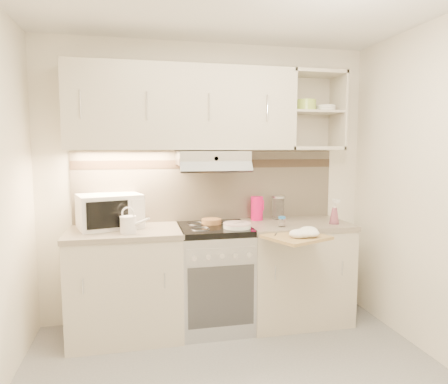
% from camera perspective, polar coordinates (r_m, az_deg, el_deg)
% --- Properties ---
extents(room_shell, '(3.04, 2.84, 2.52)m').
position_cam_1_polar(room_shell, '(2.66, 1.61, 7.61)').
color(room_shell, white).
rests_on(room_shell, ground).
extents(base_cabinet_left, '(0.90, 0.60, 0.86)m').
position_cam_1_polar(base_cabinet_left, '(3.51, -13.82, -12.79)').
color(base_cabinet_left, beige).
rests_on(base_cabinet_left, ground).
extents(worktop_left, '(0.92, 0.62, 0.04)m').
position_cam_1_polar(worktop_left, '(3.39, -14.02, -5.57)').
color(worktop_left, gray).
rests_on(worktop_left, base_cabinet_left).
extents(base_cabinet_right, '(0.90, 0.60, 0.86)m').
position_cam_1_polar(base_cabinet_right, '(3.77, 10.13, -11.35)').
color(base_cabinet_right, beige).
rests_on(base_cabinet_right, ground).
extents(worktop_right, '(0.92, 0.62, 0.04)m').
position_cam_1_polar(worktop_right, '(3.66, 10.27, -4.61)').
color(worktop_right, gray).
rests_on(worktop_right, base_cabinet_right).
extents(electric_range, '(0.60, 0.60, 0.90)m').
position_cam_1_polar(electric_range, '(3.55, -1.38, -11.98)').
color(electric_range, '#B7B7BC').
rests_on(electric_range, ground).
extents(microwave, '(0.58, 0.49, 0.28)m').
position_cam_1_polar(microwave, '(3.48, -16.04, -2.62)').
color(microwave, silver).
rests_on(microwave, worktop_left).
extents(watering_can, '(0.24, 0.14, 0.21)m').
position_cam_1_polar(watering_can, '(3.22, -13.39, -4.43)').
color(watering_can, silver).
rests_on(watering_can, worktop_left).
extents(plate_stack, '(0.23, 0.23, 0.05)m').
position_cam_1_polar(plate_stack, '(3.35, 1.88, -4.78)').
color(plate_stack, white).
rests_on(plate_stack, electric_range).
extents(bread_loaf, '(0.17, 0.17, 0.04)m').
position_cam_1_polar(bread_loaf, '(3.53, -1.80, -4.21)').
color(bread_loaf, '#94613D').
rests_on(bread_loaf, electric_range).
extents(pink_pitcher, '(0.12, 0.11, 0.22)m').
position_cam_1_polar(pink_pitcher, '(3.71, 4.74, -2.32)').
color(pink_pitcher, '#E1095C').
rests_on(pink_pitcher, worktop_right).
extents(glass_jar, '(0.12, 0.12, 0.22)m').
position_cam_1_polar(glass_jar, '(3.78, 7.74, -2.19)').
color(glass_jar, silver).
rests_on(glass_jar, worktop_right).
extents(spice_jar, '(0.06, 0.06, 0.09)m').
position_cam_1_polar(spice_jar, '(3.43, 8.28, -4.19)').
color(spice_jar, white).
rests_on(spice_jar, worktop_right).
extents(spray_bottle, '(0.09, 0.09, 0.23)m').
position_cam_1_polar(spray_bottle, '(3.64, 15.50, -2.99)').
color(spray_bottle, pink).
rests_on(spray_bottle, worktop_right).
extents(cutting_board, '(0.55, 0.53, 0.02)m').
position_cam_1_polar(cutting_board, '(3.19, 10.28, -6.36)').
color(cutting_board, tan).
rests_on(cutting_board, base_cabinet_right).
extents(dish_towel, '(0.31, 0.27, 0.07)m').
position_cam_1_polar(dish_towel, '(3.18, 11.29, -5.56)').
color(dish_towel, silver).
rests_on(dish_towel, cutting_board).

